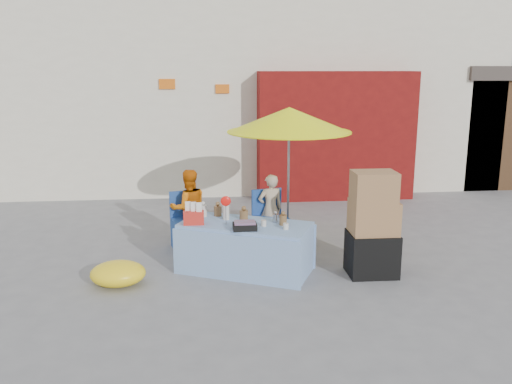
{
  "coord_description": "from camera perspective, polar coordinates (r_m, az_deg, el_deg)",
  "views": [
    {
      "loc": [
        -0.54,
        -6.63,
        2.68
      ],
      "look_at": [
        0.19,
        0.6,
        1.0
      ],
      "focal_mm": 38.0,
      "sensor_mm": 36.0,
      "label": 1
    }
  ],
  "objects": [
    {
      "name": "box_stack",
      "position": [
        7.21,
        12.2,
        -3.71
      ],
      "size": [
        0.63,
        0.52,
        1.39
      ],
      "rotation": [
        0.0,
        0.0,
        -0.02
      ],
      "color": "black",
      "rests_on": "ground"
    },
    {
      "name": "market_table",
      "position": [
        7.26,
        -1.16,
        -5.77
      ],
      "size": [
        1.92,
        1.46,
        1.05
      ],
      "rotation": [
        0.0,
        0.0,
        -0.43
      ],
      "color": "#91B1E9",
      "rests_on": "ground"
    },
    {
      "name": "vendor_beige",
      "position": [
        8.35,
        1.52,
        -1.8
      ],
      "size": [
        0.45,
        0.35,
        1.09
      ],
      "primitive_type": "imported",
      "rotation": [
        0.0,
        0.0,
        3.38
      ],
      "color": "tan",
      "rests_on": "ground"
    },
    {
      "name": "umbrella",
      "position": [
        8.3,
        3.51,
        7.55
      ],
      "size": [
        1.9,
        1.9,
        2.09
      ],
      "color": "gray",
      "rests_on": "ground"
    },
    {
      "name": "vendor_orange",
      "position": [
        8.28,
        -7.1,
        -1.68
      ],
      "size": [
        0.67,
        0.57,
        1.19
      ],
      "primitive_type": "imported",
      "rotation": [
        0.0,
        0.0,
        3.38
      ],
      "color": "orange",
      "rests_on": "ground"
    },
    {
      "name": "ground",
      "position": [
        7.17,
        -1.04,
        -8.93
      ],
      "size": [
        80.0,
        80.0,
        0.0
      ],
      "primitive_type": "plane",
      "color": "slate",
      "rests_on": "ground"
    },
    {
      "name": "backdrop",
      "position": [
        14.19,
        -1.55,
        14.73
      ],
      "size": [
        14.0,
        8.0,
        7.8
      ],
      "color": "silver",
      "rests_on": "ground"
    },
    {
      "name": "chair_right",
      "position": [
        8.3,
        1.6,
        -3.96
      ],
      "size": [
        0.58,
        0.57,
        0.85
      ],
      "rotation": [
        0.0,
        0.0,
        0.24
      ],
      "color": "#1F4492",
      "rests_on": "ground"
    },
    {
      "name": "chair_left",
      "position": [
        8.24,
        -7.08,
        -4.19
      ],
      "size": [
        0.58,
        0.57,
        0.85
      ],
      "rotation": [
        0.0,
        0.0,
        0.24
      ],
      "color": "#1F4492",
      "rests_on": "ground"
    },
    {
      "name": "tarp_bundle",
      "position": [
        7.07,
        -14.33,
        -8.32
      ],
      "size": [
        0.86,
        0.79,
        0.31
      ],
      "primitive_type": "ellipsoid",
      "rotation": [
        0.0,
        0.0,
        -0.42
      ],
      "color": "yellow",
      "rests_on": "ground"
    }
  ]
}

